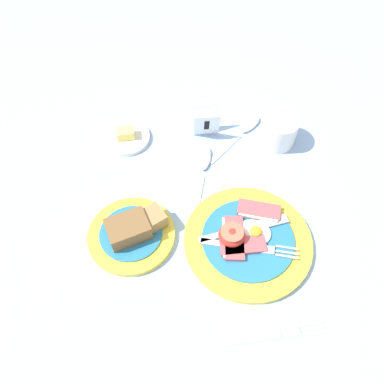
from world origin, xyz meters
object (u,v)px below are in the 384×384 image
at_px(breakfast_plate, 246,239).
at_px(bread_plate, 133,231).
at_px(teaspoon_near_cup, 203,168).
at_px(butter_dish, 126,137).
at_px(sugar_cup, 278,130).
at_px(number_card, 206,122).
at_px(fork_on_cloth, 271,335).
at_px(teaspoon_by_saucer, 244,131).

bearing_deg(breakfast_plate, bread_plate, 179.74).
bearing_deg(teaspoon_near_cup, butter_dish, 72.59).
bearing_deg(breakfast_plate, sugar_cup, 73.98).
bearing_deg(sugar_cup, number_card, 174.73).
relative_size(teaspoon_near_cup, fork_on_cloth, 1.05).
height_order(bread_plate, number_card, number_card).
bearing_deg(number_card, butter_dish, -178.53).
height_order(teaspoon_near_cup, fork_on_cloth, teaspoon_near_cup).
distance_m(breakfast_plate, number_card, 0.30).
relative_size(bread_plate, butter_dish, 1.56).
bearing_deg(bread_plate, breakfast_plate, -0.26).
distance_m(teaspoon_by_saucer, fork_on_cloth, 0.48).
bearing_deg(fork_on_cloth, sugar_cup, 73.23).
bearing_deg(number_card, teaspoon_by_saucer, -1.76).
distance_m(breakfast_plate, bread_plate, 0.22).
bearing_deg(sugar_cup, butter_dish, -177.62).
relative_size(teaspoon_by_saucer, teaspoon_near_cup, 0.85).
relative_size(sugar_cup, fork_on_cloth, 0.46).
relative_size(butter_dish, fork_on_cloth, 0.60).
xyz_separation_m(number_card, teaspoon_near_cup, (-0.00, -0.11, -0.03)).
relative_size(sugar_cup, butter_dish, 0.78).
height_order(bread_plate, teaspoon_by_saucer, bread_plate).
xyz_separation_m(sugar_cup, number_card, (-0.17, 0.02, 0.00)).
height_order(number_card, fork_on_cloth, number_card).
distance_m(number_card, fork_on_cloth, 0.48).
bearing_deg(teaspoon_by_saucer, butter_dish, 135.57).
xyz_separation_m(bread_plate, sugar_cup, (0.30, 0.27, 0.02)).
xyz_separation_m(butter_dish, teaspoon_near_cup, (0.19, -0.08, -0.00)).
bearing_deg(teaspoon_near_cup, number_card, 5.43).
height_order(breakfast_plate, teaspoon_near_cup, breakfast_plate).
bearing_deg(number_card, breakfast_plate, -80.60).
height_order(butter_dish, number_card, number_card).
relative_size(number_card, fork_on_cloth, 0.40).
bearing_deg(butter_dish, teaspoon_by_saucer, 8.08).
distance_m(breakfast_plate, fork_on_cloth, 0.18).
xyz_separation_m(butter_dish, teaspoon_by_saucer, (0.28, 0.04, -0.00)).
height_order(bread_plate, sugar_cup, sugar_cup).
bearing_deg(fork_on_cloth, breakfast_plate, 90.29).
height_order(teaspoon_by_saucer, teaspoon_near_cup, same).
bearing_deg(sugar_cup, fork_on_cloth, -95.27).
distance_m(number_card, teaspoon_near_cup, 0.12).
distance_m(teaspoon_near_cup, fork_on_cloth, 0.38).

